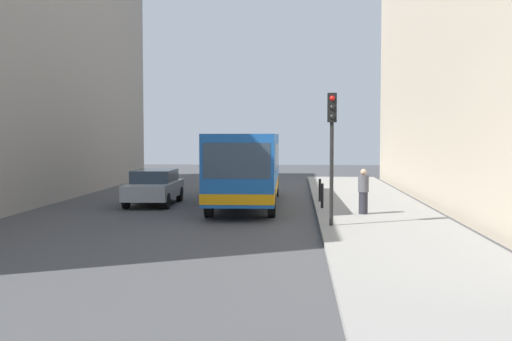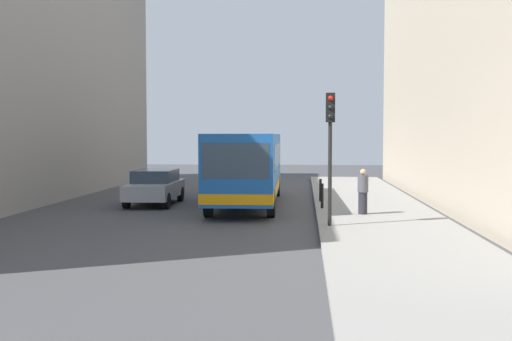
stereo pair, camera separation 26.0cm
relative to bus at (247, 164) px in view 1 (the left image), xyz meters
name	(u,v)px [view 1 (the left image)]	position (x,y,z in m)	size (l,w,h in m)	color
ground_plane	(228,217)	(-0.38, -3.88, -1.73)	(80.00, 80.00, 0.00)	#424244
sidewalk	(379,216)	(5.02, -3.88, -1.65)	(4.40, 40.00, 0.15)	gray
bus	(247,164)	(0.00, 0.00, 0.00)	(2.70, 11.06, 3.00)	#19519E
car_beside_bus	(154,186)	(-3.96, -0.09, -0.94)	(1.90, 4.42, 1.48)	#A5A8AD
traffic_light	(332,133)	(3.17, -6.89, 1.28)	(0.28, 0.33, 4.10)	black
bollard_near	(322,196)	(3.07, -2.23, -1.10)	(0.11, 0.11, 0.95)	black
bollard_mid	(320,190)	(3.07, 0.28, -1.10)	(0.11, 0.11, 0.95)	black
pedestrian_near_signal	(363,192)	(4.45, -3.94, -0.78)	(0.38, 0.38, 1.61)	#26262D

